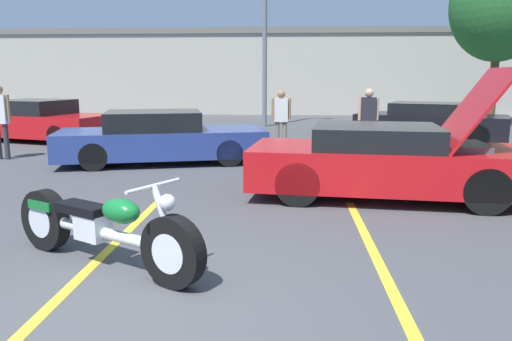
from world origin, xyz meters
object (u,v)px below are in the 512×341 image
show_car_hood_open (387,161)px  spectator_midground (368,116)px  tree_background (500,5)px  parked_car_mid_row (161,138)px  light_pole (267,20)px  parked_car_right_row (429,123)px  parked_car_left_row (38,121)px  spectator_near_motorcycle (281,115)px  spectator_by_show_car (0,115)px  motorcycle (102,228)px

show_car_hood_open → spectator_midground: 4.70m
tree_background → parked_car_mid_row: tree_background is taller
light_pole → tree_background: (9.00, 0.77, 0.57)m
show_car_hood_open → parked_car_right_row: 7.49m
show_car_hood_open → parked_car_left_row: 11.66m
spectator_near_motorcycle → parked_car_right_row: bearing=22.6°
show_car_hood_open → spectator_near_motorcycle: size_ratio=2.85×
parked_car_mid_row → tree_background: bearing=25.8°
spectator_by_show_car → motorcycle: bearing=-53.3°
parked_car_left_row → spectator_midground: 10.08m
tree_background → spectator_midground: size_ratio=4.07×
tree_background → show_car_hood_open: tree_background is taller
parked_car_left_row → spectator_by_show_car: bearing=-60.0°
light_pole → spectator_midground: 8.19m
tree_background → light_pole: bearing=-175.1°
parked_car_left_row → tree_background: bearing=35.2°
tree_background → show_car_hood_open: bearing=-117.6°
parked_car_left_row → parked_car_mid_row: 6.10m
tree_background → parked_car_mid_row: size_ratio=1.37×
tree_background → motorcycle: tree_background is taller
spectator_midground → motorcycle: bearing=-116.7°
show_car_hood_open → spectator_by_show_car: 9.19m
parked_car_left_row → spectator_midground: spectator_midground is taller
spectator_near_motorcycle → spectator_midground: spectator_midground is taller
tree_background → show_car_hood_open: 14.62m
show_car_hood_open → parked_car_left_row: size_ratio=0.93×
parked_car_mid_row → spectator_midground: (5.00, 1.54, 0.43)m
parked_car_right_row → parked_car_mid_row: (-7.18, -3.90, -0.03)m
light_pole → parked_car_mid_row: size_ratio=1.49×
motorcycle → parked_car_right_row: 12.04m
light_pole → parked_car_right_row: (5.08, -4.64, -3.51)m
parked_car_left_row → spectator_by_show_car: 3.66m
show_car_hood_open → spectator_by_show_car: bearing=165.2°
parked_car_right_row → spectator_by_show_car: 11.74m
tree_background → spectator_midground: (-6.11, -7.77, -3.67)m
light_pole → motorcycle: (-1.11, -14.97, -3.69)m
light_pole → parked_car_left_row: bearing=-145.2°
parked_car_left_row → spectator_midground: bearing=3.4°
parked_car_left_row → spectator_by_show_car: spectator_by_show_car is taller
parked_car_right_row → parked_car_mid_row: 8.17m
parked_car_mid_row → spectator_near_motorcycle: size_ratio=3.09×
spectator_by_show_car → spectator_near_motorcycle: bearing=15.4°
show_car_hood_open → spectator_by_show_car: size_ratio=2.58×
light_pole → spectator_by_show_car: 10.74m
show_car_hood_open → parked_car_mid_row: 5.56m
spectator_near_motorcycle → parked_car_mid_row: bearing=-143.3°
light_pole → parked_car_mid_row: light_pole is taller
motorcycle → spectator_midground: bearing=92.5°
show_car_hood_open → spectator_near_motorcycle: (-1.83, 5.19, 0.35)m
parked_car_left_row → parked_car_right_row: (12.01, 0.17, -0.00)m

